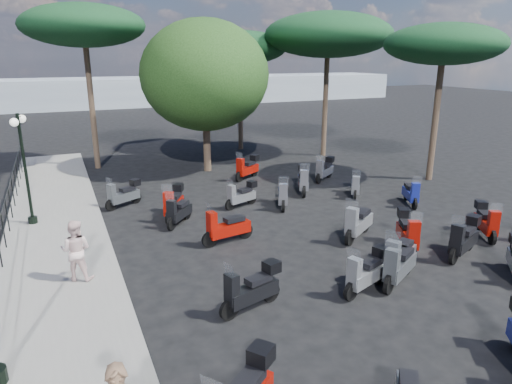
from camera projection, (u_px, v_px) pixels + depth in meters
name	position (u px, v px, depth m)	size (l,w,h in m)	color
ground	(329.00, 273.00, 11.90)	(120.00, 120.00, 0.00)	black
sidewalk	(57.00, 268.00, 12.00)	(3.00, 30.00, 0.15)	slate
lamp_post_2	(24.00, 162.00, 14.42)	(0.42, 1.04, 3.59)	black
pedestrian_far	(76.00, 250.00, 11.05)	(0.74, 0.58, 1.53)	silver
scooter_3	(227.00, 228.00, 13.65)	(1.72, 0.60, 1.38)	black
scooter_4	(174.00, 203.00, 15.80)	(1.05, 1.58, 1.39)	black
scooter_5	(124.00, 195.00, 16.94)	(1.43, 0.94, 1.26)	black
scooter_8	(367.00, 273.00, 10.84)	(1.58, 0.80, 1.31)	black
scooter_9	(251.00, 290.00, 10.03)	(1.62, 0.72, 1.32)	black
scooter_10	(179.00, 212.00, 15.15)	(1.13, 1.24, 1.26)	black
scooter_11	(241.00, 195.00, 16.94)	(1.44, 0.72, 1.19)	black
scooter_14	(399.00, 257.00, 11.65)	(1.60, 1.02, 1.41)	black
scooter_15	(358.00, 223.00, 13.96)	(1.61, 1.12, 1.46)	black
scooter_16	(283.00, 194.00, 16.95)	(0.92, 1.55, 1.33)	black
scooter_17	(247.00, 168.00, 20.79)	(1.50, 1.07, 1.35)	black
scooter_20	(464.00, 239.00, 12.71)	(1.67, 0.94, 1.41)	black
scooter_21	(408.00, 233.00, 13.16)	(1.02, 1.61, 1.40)	black
scooter_22	(303.00, 180.00, 18.66)	(0.97, 1.65, 1.41)	black
scooter_23	(355.00, 185.00, 18.24)	(1.01, 1.32, 1.21)	black
scooter_26	(486.00, 222.00, 14.12)	(1.00, 1.48, 1.31)	black
scooter_28	(411.00, 194.00, 17.18)	(0.85, 1.46, 1.25)	black
scooter_29	(325.00, 170.00, 20.53)	(1.43, 1.09, 1.31)	black
scooter_30	(399.00, 266.00, 11.17)	(1.60, 1.02, 1.41)	black
broadleaf_tree	(205.00, 76.00, 21.16)	(6.02, 6.02, 7.11)	#38281E
pine_0	(240.00, 48.00, 25.90)	(5.41, 5.41, 6.81)	#38281E
pine_1	(328.00, 35.00, 23.99)	(6.77, 6.77, 7.66)	#38281E
pine_2	(84.00, 26.00, 21.02)	(5.65, 5.65, 7.75)	#38281E
pine_3	(444.00, 45.00, 19.15)	(5.00, 5.00, 6.77)	#38281E
distant_hills	(111.00, 92.00, 50.91)	(70.00, 8.00, 3.00)	gray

